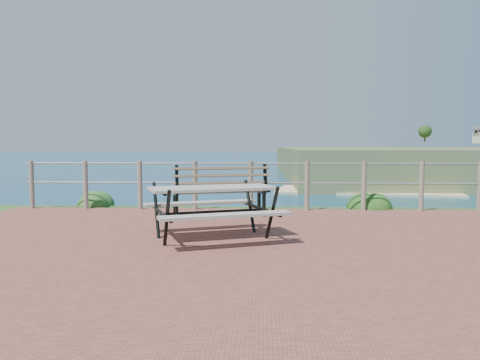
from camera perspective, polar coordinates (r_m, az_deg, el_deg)
The scene contains 7 objects.
ground at distance 6.35m, azimuth 0.54°, elevation -7.97°, with size 10.00×7.00×0.12m, color brown.
ocean at distance 206.21m, azimuth 2.66°, elevation 3.91°, with size 1200.00×1200.00×0.00m, color #12666F.
safety_railing at distance 9.59m, azimuth 1.30°, elevation -0.35°, with size 9.40×0.10×1.00m.
picnic_table at distance 6.66m, azimuth -3.38°, elevation -3.28°, with size 1.89×1.43×0.74m.
park_bench at distance 8.60m, azimuth -2.52°, elevation -0.39°, with size 1.79×0.92×0.98m.
shrub_lip_west at distance 10.85m, azimuth -17.13°, elevation -3.04°, with size 0.78×0.78×0.52m, color #2F5821.
shrub_lip_east at distance 10.26m, azimuth 15.71°, elevation -3.42°, with size 0.73×0.73×0.46m, color #174214.
Camera 1 is at (0.23, -6.20, 1.35)m, focal length 35.00 mm.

